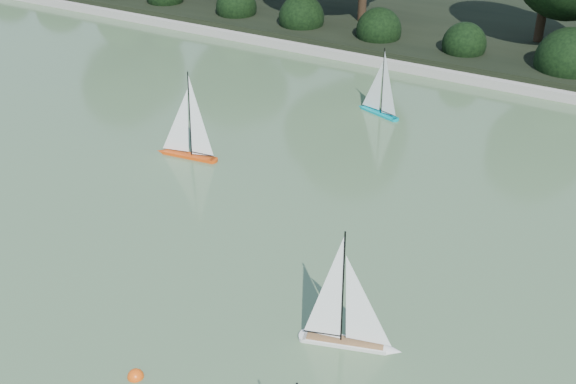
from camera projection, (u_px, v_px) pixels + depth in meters
The scene contains 8 objects.
ground at pixel (176, 333), 7.73m from camera, with size 80.00×80.00×0.00m, color #3B5533.
pond_coping at pixel (456, 75), 14.45m from camera, with size 40.00×0.35×0.18m, color gray.
far_bank at pixel (511, 23), 17.43m from camera, with size 40.00×8.00×0.30m, color black.
shrub_hedge at pixel (472, 46), 14.95m from camera, with size 29.10×1.10×1.10m.
sailboat_white_b at pixel (353, 328), 7.46m from camera, with size 1.09×0.48×1.50m.
sailboat_orange at pixel (184, 143), 11.35m from camera, with size 1.10×0.31×1.50m.
sailboat_teal at pixel (377, 102), 12.88m from camera, with size 0.95×0.45×1.32m.
race_buoy at pixel (136, 377), 7.16m from camera, with size 0.17×0.17×0.17m, color #EB4E0C.
Camera 1 is at (4.08, -4.56, 5.10)m, focal length 45.00 mm.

